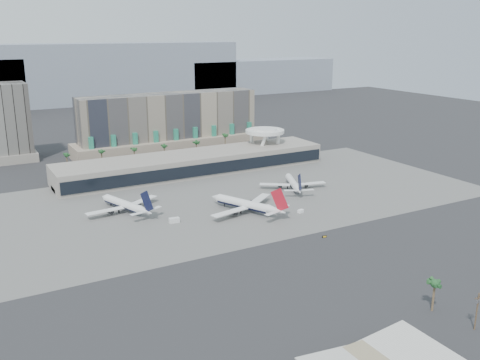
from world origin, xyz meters
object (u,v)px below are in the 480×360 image
airliner_centre (246,204)px  service_vehicle_a (174,220)px  taxiway_sign (324,237)px  service_vehicle_b (301,211)px  airliner_right (293,183)px  airliner_left (125,205)px  utility_pole (477,308)px

airliner_centre → service_vehicle_a: airliner_centre is taller
service_vehicle_a → taxiway_sign: (49.26, -48.32, -0.70)m
airliner_centre → taxiway_sign: airliner_centre is taller
service_vehicle_b → airliner_right: bearing=42.9°
airliner_left → taxiway_sign: airliner_left is taller
service_vehicle_a → service_vehicle_b: (59.15, -16.84, -0.38)m
taxiway_sign → service_vehicle_b: bearing=83.9°
taxiway_sign → service_vehicle_a: bearing=146.9°
utility_pole → airliner_right: size_ratio=0.33×
airliner_centre → airliner_right: size_ratio=1.16×
service_vehicle_b → airliner_centre: bearing=131.4°
airliner_centre → airliner_left: bearing=126.0°
airliner_left → airliner_centre: (51.41, -29.27, 0.31)m
airliner_left → service_vehicle_a: airliner_left is taller
airliner_left → taxiway_sign: 98.29m
utility_pole → airliner_centre: airliner_centre is taller
utility_pole → airliner_left: bearing=110.7°
airliner_left → service_vehicle_b: (74.16, -42.82, -2.87)m
utility_pole → airliner_right: (35.30, 146.27, -3.76)m
airliner_centre → service_vehicle_a: 36.65m
service_vehicle_b → taxiway_sign: size_ratio=1.46×
service_vehicle_a → airliner_right: bearing=18.1°
utility_pole → airliner_left: (-58.32, 154.34, -3.49)m
taxiway_sign → airliner_centre: bearing=117.3°
airliner_right → service_vehicle_a: 80.66m
service_vehicle_a → service_vehicle_b: bearing=-10.7°
airliner_left → service_vehicle_a: bearing=-78.1°
utility_pole → service_vehicle_a: (-43.31, 128.36, -5.98)m
airliner_left → taxiway_sign: bearing=-67.3°
airliner_right → service_vehicle_a: airliner_right is taller
service_vehicle_a → airliner_centre: bearing=0.1°
airliner_left → airliner_centre: airliner_centre is taller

